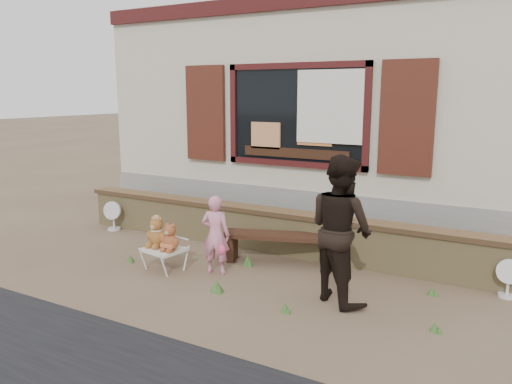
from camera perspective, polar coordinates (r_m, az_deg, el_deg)
The scene contains 12 objects.
ground at distance 7.03m, azimuth -2.41°, elevation -8.87°, with size 80.00×80.00×0.00m, color brown.
shopfront at distance 10.69m, azimuth 10.32°, elevation 8.86°, with size 8.04×5.13×4.00m.
brick_wall at distance 7.75m, azimuth 1.44°, elevation -4.27°, with size 7.10×0.36×0.67m.
bench at distance 7.21m, azimuth 3.00°, elevation -5.69°, with size 1.72×0.88×0.43m.
folding_chair at distance 7.04m, azimuth -10.43°, elevation -6.57°, with size 0.58×0.53×0.31m.
teddy_bear_left at distance 7.07m, azimuth -11.25°, elevation -4.43°, with size 0.32×0.27×0.43m, color brown, non-canonical shape.
teddy_bear_right at distance 6.87m, azimuth -9.73°, elevation -5.04°, with size 0.28×0.24×0.39m, color brown, non-canonical shape.
child at distance 6.76m, azimuth -4.63°, elevation -4.89°, with size 0.39×0.26×1.08m, color pink.
adult at distance 5.87m, azimuth 9.66°, elevation -4.19°, with size 0.85×0.66×1.74m, color black.
fan_left at distance 9.26m, azimuth -15.98°, elevation -2.60°, with size 0.34×0.22×0.53m.
fan_right at distance 6.77m, azimuth 26.91°, elevation -8.75°, with size 0.31×0.20×0.48m.
grass_tufts at distance 6.46m, azimuth 0.47°, elevation -10.11°, with size 4.37×1.42×0.15m.
Camera 1 is at (3.46, -5.62, 2.42)m, focal length 35.00 mm.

